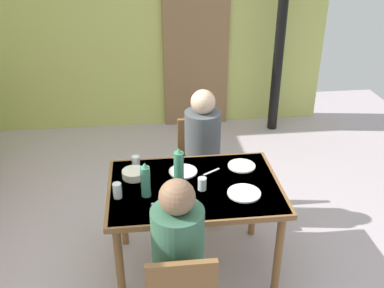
# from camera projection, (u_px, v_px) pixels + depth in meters

# --- Properties ---
(ground_plane) EXTENTS (7.09, 7.09, 0.00)m
(ground_plane) POSITION_uv_depth(u_px,v_px,m) (150.00, 270.00, 3.41)
(ground_plane) COLOR #BFB0BA
(wall_back) EXTENTS (4.61, 0.10, 2.70)m
(wall_back) POSITION_uv_depth(u_px,v_px,m) (138.00, 19.00, 5.18)
(wall_back) COLOR #BDC765
(wall_back) RESTS_ON ground_plane
(door_wooden) EXTENTS (0.80, 0.05, 2.00)m
(door_wooden) POSITION_uv_depth(u_px,v_px,m) (196.00, 48.00, 5.34)
(door_wooden) COLOR olive
(door_wooden) RESTS_ON ground_plane
(stove_pipe_column) EXTENTS (0.12, 0.12, 2.70)m
(stove_pipe_column) POSITION_uv_depth(u_px,v_px,m) (282.00, 22.00, 5.03)
(stove_pipe_column) COLOR black
(stove_pipe_column) RESTS_ON ground_plane
(dining_table) EXTENTS (1.22, 0.84, 0.76)m
(dining_table) POSITION_uv_depth(u_px,v_px,m) (194.00, 195.00, 3.12)
(dining_table) COLOR brown
(dining_table) RESTS_ON ground_plane
(chair_far_diner) EXTENTS (0.40, 0.40, 0.87)m
(chair_far_diner) POSITION_uv_depth(u_px,v_px,m) (200.00, 162.00, 3.90)
(chair_far_diner) COLOR brown
(chair_far_diner) RESTS_ON ground_plane
(person_near_diner) EXTENTS (0.30, 0.37, 0.77)m
(person_near_diner) POSITION_uv_depth(u_px,v_px,m) (178.00, 245.00, 2.50)
(person_near_diner) COLOR #2F6E52
(person_near_diner) RESTS_ON ground_plane
(person_far_diner) EXTENTS (0.30, 0.37, 0.77)m
(person_far_diner) POSITION_uv_depth(u_px,v_px,m) (203.00, 140.00, 3.64)
(person_far_diner) COLOR #4E5A51
(person_far_diner) RESTS_ON ground_plane
(water_bottle_green_near) EXTENTS (0.07, 0.07, 0.29)m
(water_bottle_green_near) POSITION_uv_depth(u_px,v_px,m) (179.00, 168.00, 3.03)
(water_bottle_green_near) COLOR #3F8965
(water_bottle_green_near) RESTS_ON dining_table
(water_bottle_green_far) EXTENTS (0.07, 0.07, 0.26)m
(water_bottle_green_far) POSITION_uv_depth(u_px,v_px,m) (145.00, 180.00, 2.92)
(water_bottle_green_far) COLOR #3F856B
(water_bottle_green_far) RESTS_ON dining_table
(serving_bowl_center) EXTENTS (0.17, 0.17, 0.05)m
(serving_bowl_center) POSITION_uv_depth(u_px,v_px,m) (134.00, 174.00, 3.17)
(serving_bowl_center) COLOR silver
(serving_bowl_center) RESTS_ON dining_table
(dinner_plate_near_left) EXTENTS (0.21, 0.21, 0.01)m
(dinner_plate_near_left) POSITION_uv_depth(u_px,v_px,m) (183.00, 171.00, 3.24)
(dinner_plate_near_left) COLOR white
(dinner_plate_near_left) RESTS_ON dining_table
(dinner_plate_near_right) EXTENTS (0.23, 0.23, 0.01)m
(dinner_plate_near_right) POSITION_uv_depth(u_px,v_px,m) (244.00, 193.00, 2.99)
(dinner_plate_near_right) COLOR white
(dinner_plate_near_right) RESTS_ON dining_table
(dinner_plate_far_center) EXTENTS (0.21, 0.21, 0.01)m
(dinner_plate_far_center) POSITION_uv_depth(u_px,v_px,m) (242.00, 166.00, 3.31)
(dinner_plate_far_center) COLOR white
(dinner_plate_far_center) RESTS_ON dining_table
(drinking_glass_by_near_diner) EXTENTS (0.06, 0.06, 0.09)m
(drinking_glass_by_near_diner) POSITION_uv_depth(u_px,v_px,m) (202.00, 184.00, 3.02)
(drinking_glass_by_near_diner) COLOR silver
(drinking_glass_by_near_diner) RESTS_ON dining_table
(drinking_glass_by_far_diner) EXTENTS (0.06, 0.06, 0.11)m
(drinking_glass_by_far_diner) POSITION_uv_depth(u_px,v_px,m) (117.00, 191.00, 2.93)
(drinking_glass_by_far_diner) COLOR silver
(drinking_glass_by_far_diner) RESTS_ON dining_table
(drinking_glass_spare_center) EXTENTS (0.06, 0.06, 0.09)m
(drinking_glass_spare_center) POSITION_uv_depth(u_px,v_px,m) (136.00, 162.00, 3.29)
(drinking_glass_spare_center) COLOR silver
(drinking_glass_spare_center) RESTS_ON dining_table
(cutlery_knife_near) EXTENTS (0.14, 0.09, 0.00)m
(cutlery_knife_near) POSITION_uv_depth(u_px,v_px,m) (162.00, 206.00, 2.86)
(cutlery_knife_near) COLOR silver
(cutlery_knife_near) RESTS_ON dining_table
(cutlery_fork_near) EXTENTS (0.14, 0.09, 0.00)m
(cutlery_fork_near) POSITION_uv_depth(u_px,v_px,m) (212.00, 172.00, 3.24)
(cutlery_fork_near) COLOR silver
(cutlery_fork_near) RESTS_ON dining_table
(cutlery_knife_far) EXTENTS (0.05, 0.15, 0.00)m
(cutlery_knife_far) POSITION_uv_depth(u_px,v_px,m) (190.00, 198.00, 2.94)
(cutlery_knife_far) COLOR silver
(cutlery_knife_far) RESTS_ON dining_table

